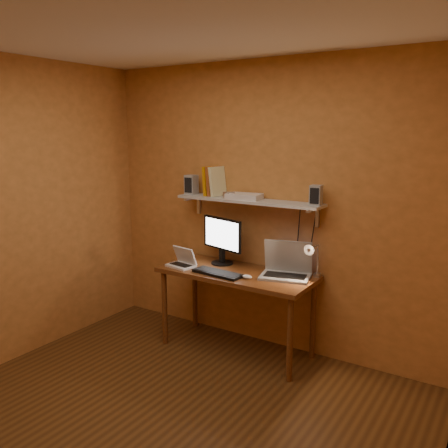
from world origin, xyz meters
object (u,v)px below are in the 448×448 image
Objects in this scene: router at (244,196)px; laptop at (287,267)px; desk at (237,281)px; monitor at (222,238)px; desk_lamp at (313,256)px; speaker_right at (316,195)px; mouse at (247,277)px; shelf_camera at (229,195)px; wall_shelf at (248,201)px; keyboard at (218,273)px; netbook at (183,261)px; speaker_left at (191,185)px.

laptop is at bearing -7.50° from router.
desk is 0.43m from monitor.
desk_lamp is at bearing 14.64° from monitor.
speaker_right reaches higher than router.
laptop is at bearing 46.81° from mouse.
shelf_camera reaches higher than mouse.
speaker_right is (0.64, 0.00, 0.10)m from wall_shelf.
desk_lamp reaches higher than keyboard.
keyboard is 4.15× the size of shelf_camera.
speaker_right is (0.88, 0.06, 0.46)m from monitor.
keyboard is 0.73m from router.
mouse is 0.57m from desk_lamp.
laptop is 1.73× the size of netbook.
netbook is at bearing -147.49° from wall_shelf.
keyboard is 2.78× the size of speaker_right.
wall_shelf is (0.00, 0.19, 0.69)m from desk.
speaker_left is (-1.30, 0.07, 0.51)m from desk_lamp.
mouse is at bearing 12.29° from keyboard.
mouse is at bearing -60.58° from wall_shelf.
speaker_right is at bearing 17.06° from desk.
desk is 0.72m from wall_shelf.
speaker_right is at bearing 0.22° from wall_shelf.
shelf_camera is at bearing -179.79° from desk_lamp.
wall_shelf is 12.59× the size of shelf_camera.
router is at bearing -2.97° from speaker_left.
mouse is at bearing 8.94° from netbook.
wall_shelf reaches higher than desk.
desk_lamp reaches higher than mouse.
laptop is 0.74m from router.
speaker_right reaches higher than keyboard.
laptop is 1.57× the size of router.
wall_shelf reaches higher than mouse.
router is at bearing 99.74° from desk.
desk_lamp is 3.37× the size of shelf_camera.
mouse is (0.69, -0.00, -0.03)m from netbook.
router is (0.13, 0.05, -0.01)m from shelf_camera.
desk is 1.04m from speaker_right.
netbook is 1.48× the size of speaker_left.
desk_lamp reaches higher than netbook.
speaker_right is at bearing 25.00° from netbook.
monitor reaches higher than keyboard.
monitor reaches higher than mouse.
wall_shelf is at bearing 41.70° from netbook.
netbook is 0.82m from router.
desk_lamp is 0.50m from speaker_right.
monitor is 0.46m from router.
keyboard is 0.96m from speaker_left.
laptop is (0.67, -0.02, -0.17)m from monitor.
desk is 15.47× the size of mouse.
wall_shelf is 3.03× the size of keyboard.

